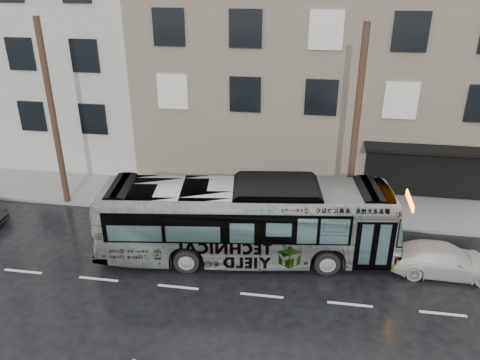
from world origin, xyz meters
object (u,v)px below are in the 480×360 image
object	(u,v)px
utility_pole_rear	(53,116)
white_sedan	(443,260)
bus	(246,220)
utility_pole_front	(355,131)
sign_post	(373,201)

from	to	relation	value
utility_pole_rear	white_sedan	size ratio (longest dim) A/B	2.16
bus	utility_pole_front	bearing A→B (deg)	-60.11
utility_pole_rear	white_sedan	world-z (taller)	utility_pole_rear
utility_pole_front	bus	world-z (taller)	utility_pole_front
bus	white_sedan	bearing A→B (deg)	-97.43
sign_post	white_sedan	world-z (taller)	sign_post
utility_pole_rear	bus	xyz separation A→B (m)	(9.74, -3.26, -2.97)
utility_pole_front	white_sedan	distance (m)	6.30
utility_pole_rear	sign_post	world-z (taller)	utility_pole_rear
utility_pole_front	white_sedan	size ratio (longest dim) A/B	2.16
utility_pole_rear	white_sedan	xyz separation A→B (m)	(17.58, -3.24, -4.04)
sign_post	white_sedan	bearing A→B (deg)	-52.65
utility_pole_front	utility_pole_rear	size ratio (longest dim) A/B	1.00
utility_pole_rear	utility_pole_front	bearing A→B (deg)	0.00
bus	white_sedan	size ratio (longest dim) A/B	2.90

